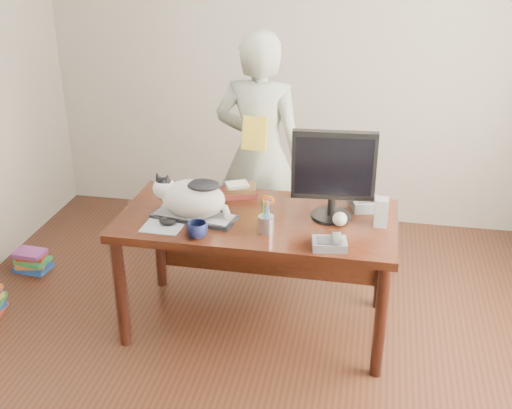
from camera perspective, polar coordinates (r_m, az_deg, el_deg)
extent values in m
plane|color=black|center=(3.64, -1.72, -15.93)|extent=(4.50, 4.50, 0.00)
plane|color=beige|center=(5.08, 3.76, 13.13)|extent=(4.00, 0.00, 4.00)
cube|color=black|center=(3.73, 0.15, -1.43)|extent=(1.60, 0.80, 0.05)
cylinder|color=black|center=(3.82, -11.91, -7.73)|extent=(0.07, 0.07, 0.70)
cylinder|color=black|center=(3.57, 11.01, -10.20)|extent=(0.07, 0.07, 0.70)
cylinder|color=black|center=(4.37, -8.60, -3.07)|extent=(0.07, 0.07, 0.70)
cylinder|color=black|center=(4.15, 11.17, -4.87)|extent=(0.07, 0.07, 0.70)
cube|color=black|center=(4.19, 1.07, -3.28)|extent=(1.45, 0.03, 0.50)
cube|color=black|center=(3.70, -5.50, -1.10)|extent=(0.51, 0.26, 0.02)
cube|color=#A9A9AD|center=(3.70, -5.51, -0.90)|extent=(0.47, 0.22, 0.01)
ellipsoid|color=silver|center=(3.65, -5.57, 0.48)|extent=(0.40, 0.28, 0.23)
ellipsoid|color=silver|center=(3.69, -8.16, 1.42)|extent=(0.15, 0.15, 0.12)
ellipsoid|color=black|center=(3.68, -8.20, 2.01)|extent=(0.11, 0.10, 0.05)
cone|color=black|center=(3.67, -8.72, 2.43)|extent=(0.07, 0.06, 0.08)
cone|color=black|center=(3.64, -7.88, 2.31)|extent=(0.07, 0.07, 0.08)
ellipsoid|color=black|center=(3.59, -4.71, 1.74)|extent=(0.22, 0.19, 0.05)
cylinder|color=silver|center=(3.66, -2.66, -0.67)|extent=(0.09, 0.16, 0.05)
cylinder|color=black|center=(3.73, 6.68, -1.02)|extent=(0.25, 0.25, 0.02)
cylinder|color=black|center=(3.70, 6.73, -0.17)|extent=(0.05, 0.05, 0.10)
cube|color=black|center=(3.58, 6.93, 3.47)|extent=(0.47, 0.09, 0.40)
cube|color=black|center=(3.55, 6.93, 3.31)|extent=(0.43, 0.04, 0.33)
cylinder|color=gray|center=(3.52, 0.89, -1.76)|extent=(0.10, 0.10, 0.10)
cylinder|color=black|center=(3.50, 0.68, -0.43)|extent=(0.03, 0.03, 0.15)
cylinder|color=#0D47BD|center=(3.47, 1.05, -0.65)|extent=(0.03, 0.03, 0.15)
cylinder|color=#B22A19|center=(3.50, 1.00, -0.43)|extent=(0.01, 0.04, 0.14)
cylinder|color=#197D31|center=(3.47, 0.66, -0.61)|extent=(0.02, 0.03, 0.15)
cylinder|color=silver|center=(3.47, 0.99, -0.45)|extent=(0.01, 0.03, 0.11)
cylinder|color=silver|center=(3.47, 1.11, -0.47)|extent=(0.02, 0.02, 0.11)
torus|color=#D8550B|center=(3.45, 0.81, 0.46)|extent=(0.05, 0.03, 0.05)
torus|color=#D8550B|center=(3.44, 1.27, 0.39)|extent=(0.05, 0.03, 0.05)
cube|color=#A8ACB4|center=(3.64, -8.24, -1.90)|extent=(0.23, 0.21, 0.00)
ellipsoid|color=black|center=(3.64, -7.87, -1.50)|extent=(0.10, 0.07, 0.04)
imported|color=black|center=(3.48, -5.26, -2.28)|extent=(0.16, 0.16, 0.09)
cube|color=#5C5C61|center=(3.39, 6.55, -3.51)|extent=(0.20, 0.16, 0.04)
cube|color=#3F3F41|center=(3.37, 6.07, -3.20)|extent=(0.08, 0.10, 0.01)
cube|color=silver|center=(3.39, 7.24, -2.94)|extent=(0.07, 0.16, 0.05)
cube|color=gray|center=(3.65, 11.06, -0.66)|extent=(0.08, 0.08, 0.16)
sphere|color=#EFE7CF|center=(3.62, 7.47, -1.29)|extent=(0.08, 0.08, 0.08)
cube|color=#4A1513|center=(3.99, -1.54, 1.08)|extent=(0.25, 0.22, 0.03)
cube|color=#4F351B|center=(3.98, -1.40, 1.47)|extent=(0.22, 0.18, 0.03)
cube|color=white|center=(3.97, -1.69, 1.78)|extent=(0.17, 0.15, 0.02)
cube|color=#5C5C61|center=(3.88, 9.66, 0.24)|extent=(0.22, 0.26, 0.06)
cube|color=#3F3F41|center=(3.84, 9.80, 0.50)|extent=(0.14, 0.14, 0.01)
imported|color=beige|center=(4.40, 0.33, 4.52)|extent=(0.65, 0.46, 1.69)
cube|color=yellow|center=(4.18, -0.10, 6.34)|extent=(0.17, 0.11, 0.22)
cube|color=navy|center=(4.93, -19.19, -5.30)|extent=(0.25, 0.19, 0.03)
cube|color=#D16122|center=(4.92, -19.29, -4.93)|extent=(0.22, 0.19, 0.03)
cube|color=#288740|center=(4.89, -19.22, -4.71)|extent=(0.24, 0.19, 0.03)
cube|color=#A52E17|center=(4.89, -19.30, -4.32)|extent=(0.21, 0.16, 0.03)
cube|color=#7A3482|center=(4.87, -19.48, -4.08)|extent=(0.22, 0.17, 0.03)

